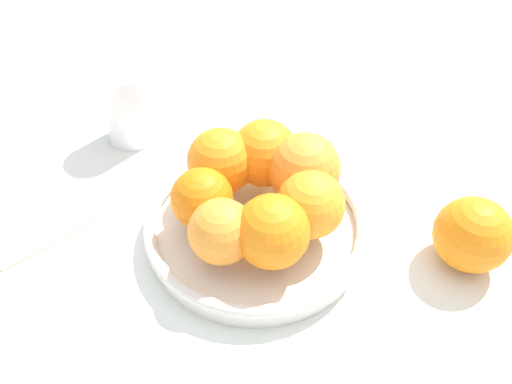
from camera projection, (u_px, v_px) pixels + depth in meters
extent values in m
plane|color=silver|center=(256.00, 235.00, 0.59)|extent=(4.00, 4.00, 0.00)
cylinder|color=silver|center=(256.00, 230.00, 0.59)|extent=(0.25, 0.25, 0.02)
torus|color=silver|center=(256.00, 220.00, 0.57)|extent=(0.26, 0.26, 0.01)
sphere|color=orange|center=(221.00, 161.00, 0.58)|extent=(0.08, 0.08, 0.08)
sphere|color=orange|center=(202.00, 199.00, 0.54)|extent=(0.07, 0.07, 0.07)
sphere|color=orange|center=(221.00, 232.00, 0.51)|extent=(0.07, 0.07, 0.07)
sphere|color=orange|center=(272.00, 232.00, 0.50)|extent=(0.08, 0.08, 0.08)
sphere|color=orange|center=(311.00, 205.00, 0.53)|extent=(0.07, 0.07, 0.07)
sphere|color=orange|center=(305.00, 170.00, 0.56)|extent=(0.08, 0.08, 0.08)
sphere|color=orange|center=(265.00, 153.00, 0.59)|extent=(0.08, 0.08, 0.08)
sphere|color=orange|center=(473.00, 235.00, 0.54)|extent=(0.08, 0.08, 0.08)
cylinder|color=white|center=(127.00, 106.00, 0.69)|extent=(0.07, 0.07, 0.11)
cube|color=beige|center=(31.00, 213.00, 0.61)|extent=(0.14, 0.14, 0.01)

